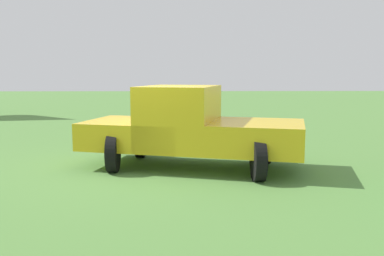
% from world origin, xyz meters
% --- Properties ---
extents(ground_plane, '(80.00, 80.00, 0.00)m').
position_xyz_m(ground_plane, '(0.00, 0.00, 0.00)').
color(ground_plane, '#54843D').
extents(pickup_truck, '(3.21, 5.18, 1.83)m').
position_xyz_m(pickup_truck, '(0.34, -0.75, 0.96)').
color(pickup_truck, black).
rests_on(pickup_truck, ground_plane).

